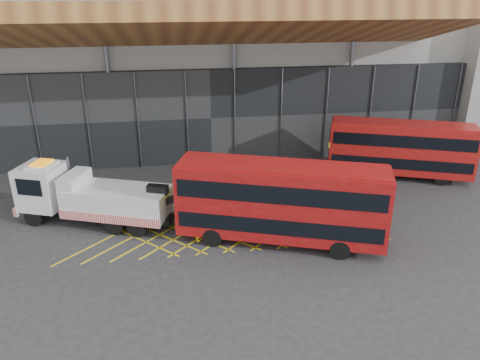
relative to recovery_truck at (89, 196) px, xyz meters
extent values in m
plane|color=#2A2A2C|center=(6.80, -1.52, -1.88)|extent=(120.00, 120.00, 0.00)
cube|color=yellow|center=(2.00, -1.52, -1.87)|extent=(7.16, 7.16, 0.01)
cube|color=yellow|center=(2.00, -1.52, -1.87)|extent=(7.16, 7.16, 0.01)
cube|color=yellow|center=(3.60, -1.52, -1.87)|extent=(7.16, 7.16, 0.01)
cube|color=yellow|center=(3.60, -1.52, -1.87)|extent=(7.16, 7.16, 0.01)
cube|color=yellow|center=(5.20, -1.52, -1.87)|extent=(7.16, 7.16, 0.01)
cube|color=yellow|center=(5.20, -1.52, -1.87)|extent=(7.16, 7.16, 0.01)
cube|color=yellow|center=(6.80, -1.52, -1.87)|extent=(7.16, 7.16, 0.01)
cube|color=yellow|center=(6.80, -1.52, -1.87)|extent=(7.16, 7.16, 0.01)
cube|color=yellow|center=(8.40, -1.52, -1.87)|extent=(7.16, 7.16, 0.01)
cube|color=yellow|center=(8.40, -1.52, -1.87)|extent=(7.16, 7.16, 0.01)
cube|color=yellow|center=(10.00, -1.52, -1.87)|extent=(7.16, 7.16, 0.01)
cube|color=yellow|center=(10.00, -1.52, -1.87)|extent=(7.16, 7.16, 0.01)
cube|color=yellow|center=(11.60, -1.52, -1.87)|extent=(7.16, 7.16, 0.01)
cube|color=yellow|center=(11.60, -1.52, -1.87)|extent=(7.16, 7.16, 0.01)
cube|color=yellow|center=(13.20, -1.52, -1.87)|extent=(7.16, 7.16, 0.01)
cube|color=yellow|center=(13.20, -1.52, -1.87)|extent=(7.16, 7.16, 0.01)
cube|color=yellow|center=(14.80, -1.52, -1.87)|extent=(7.16, 7.16, 0.01)
cube|color=yellow|center=(14.80, -1.52, -1.87)|extent=(7.16, 7.16, 0.01)
cube|color=gray|center=(8.80, 17.48, 7.12)|extent=(55.00, 14.00, 18.00)
cube|color=black|center=(8.80, 10.18, 2.12)|extent=(55.00, 0.80, 8.00)
cube|color=brown|center=(6.80, 6.48, 9.62)|extent=(40.00, 11.93, 4.07)
cylinder|color=#595B60|center=(0.80, 9.98, 3.12)|extent=(0.36, 0.36, 10.00)
cylinder|color=#595B60|center=(10.80, 9.98, 3.12)|extent=(0.36, 0.36, 10.00)
cylinder|color=#595B60|center=(20.80, 9.98, 3.12)|extent=(0.36, 0.36, 10.00)
cube|color=black|center=(0.43, -0.15, -1.13)|extent=(9.91, 4.49, 0.37)
cube|color=white|center=(-2.98, 1.10, 0.42)|extent=(3.33, 3.39, 2.78)
cube|color=black|center=(-4.21, 1.54, 0.90)|extent=(0.86, 2.23, 1.18)
cube|color=red|center=(-4.24, 1.56, -0.97)|extent=(1.21, 2.70, 0.59)
cube|color=orange|center=(-2.78, 1.02, 2.06)|extent=(1.34, 1.54, 0.13)
cube|color=white|center=(1.84, -0.67, -0.11)|extent=(7.15, 4.79, 1.71)
cube|color=red|center=(1.37, -1.95, -0.75)|extent=(6.25, 2.34, 0.59)
cube|color=white|center=(-0.77, 0.29, 1.12)|extent=(1.89, 2.78, 0.75)
cube|color=black|center=(4.45, -1.62, 0.90)|extent=(1.39, 0.94, 0.53)
cube|color=black|center=(5.45, -1.99, 0.37)|extent=(2.33, 1.15, 1.16)
cylinder|color=black|center=(-3.57, 0.12, -1.29)|extent=(1.23, 0.76, 1.18)
cylinder|color=black|center=(-2.80, 2.22, -1.29)|extent=(1.23, 0.76, 1.18)
cylinder|color=black|center=(3.06, -2.31, -1.29)|extent=(1.23, 0.76, 1.18)
cylinder|color=black|center=(3.83, -0.20, -1.29)|extent=(1.23, 0.76, 1.18)
cylinder|color=#595B60|center=(-1.31, 1.62, 1.01)|extent=(0.15, 0.15, 2.35)
cube|color=maroon|center=(11.60, -4.24, 0.84)|extent=(12.40, 6.71, 4.29)
cube|color=black|center=(11.60, -4.24, -0.17)|extent=(11.96, 6.60, 0.94)
cube|color=black|center=(11.60, -4.24, 1.82)|extent=(11.96, 6.60, 1.05)
cube|color=black|center=(5.85, -2.20, -0.11)|extent=(0.88, 2.36, 1.44)
cube|color=black|center=(5.85, -2.20, 1.82)|extent=(0.88, 2.36, 1.05)
cube|color=yellow|center=(5.84, -2.20, 0.94)|extent=(0.71, 1.88, 0.39)
cube|color=maroon|center=(11.60, -4.24, 3.02)|extent=(12.10, 6.41, 0.13)
cylinder|color=black|center=(7.53, -4.13, -1.30)|extent=(1.19, 0.70, 1.15)
cylinder|color=black|center=(8.37, -1.76, -1.30)|extent=(1.19, 0.70, 1.15)
cylinder|color=black|center=(14.51, -6.60, -1.30)|extent=(1.19, 0.70, 1.15)
cylinder|color=black|center=(15.35, -4.23, -1.30)|extent=(1.19, 0.70, 1.15)
cube|color=#9E0F0C|center=(23.31, 4.46, 0.58)|extent=(11.18, 6.28, 3.88)
cube|color=black|center=(23.31, 4.46, -0.33)|extent=(10.79, 6.18, 0.85)
cube|color=black|center=(23.31, 4.46, 1.47)|extent=(10.79, 6.18, 0.95)
cube|color=black|center=(18.15, 6.42, -0.28)|extent=(0.85, 2.12, 1.30)
cube|color=black|center=(18.15, 6.42, 1.47)|extent=(0.85, 2.12, 0.95)
cube|color=yellow|center=(18.14, 6.42, 0.67)|extent=(0.69, 1.69, 0.35)
cube|color=#9E0F0C|center=(23.31, 4.46, 2.55)|extent=(10.90, 6.01, 0.12)
cylinder|color=black|center=(19.64, 4.65, -1.36)|extent=(1.08, 0.65, 1.04)
cylinder|color=black|center=(20.44, 6.75, -1.36)|extent=(1.08, 0.65, 1.04)
cylinder|color=black|center=(25.90, 2.28, -1.36)|extent=(1.08, 0.65, 1.04)
cylinder|color=black|center=(26.70, 4.38, -1.36)|extent=(1.08, 0.65, 1.04)
imported|color=yellow|center=(6.71, -3.31, -0.90)|extent=(0.55, 0.77, 1.96)
camera|label=1|loc=(5.58, -28.27, 12.57)|focal=35.00mm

